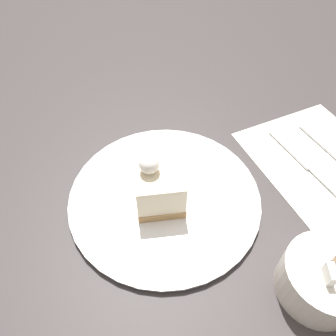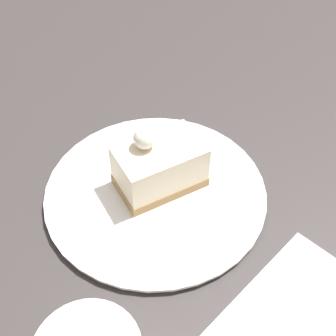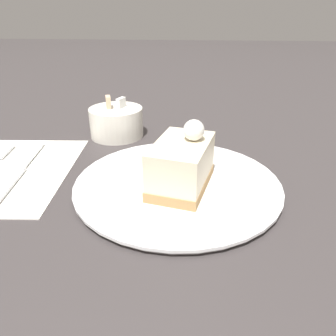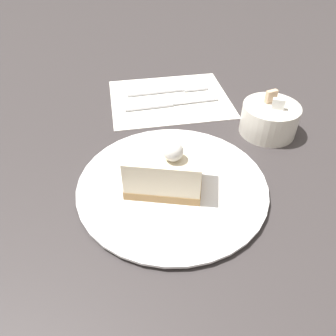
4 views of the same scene
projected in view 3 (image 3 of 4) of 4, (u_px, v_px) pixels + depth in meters
name	position (u px, v px, depth m)	size (l,w,h in m)	color
ground_plane	(157.00, 196.00, 0.43)	(4.00, 4.00, 0.00)	#383333
plate	(177.00, 184.00, 0.44)	(0.28, 0.28, 0.01)	white
cake_slice	(182.00, 164.00, 0.41)	(0.09, 0.12, 0.09)	#AD8451
napkin	(3.00, 171.00, 0.49)	(0.21, 0.25, 0.00)	white
knife	(16.00, 174.00, 0.47)	(0.03, 0.19, 0.00)	silver
sugar_bowl	(116.00, 122.00, 0.61)	(0.10, 0.10, 0.08)	silver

